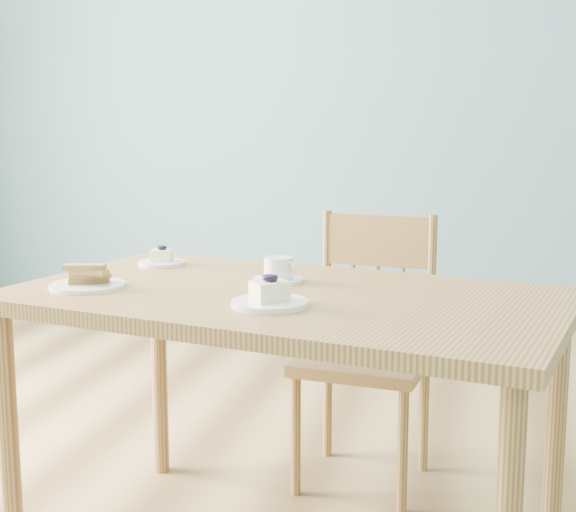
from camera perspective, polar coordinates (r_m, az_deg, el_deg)
The scene contains 7 objects.
room at distance 2.23m, azimuth -5.29°, elevation 15.00°, with size 5.01×5.01×2.71m.
dining_table at distance 1.99m, azimuth -0.17°, elevation -4.61°, with size 1.47×1.03×0.72m.
dining_chair at distance 2.56m, azimuth 5.61°, elevation -6.46°, with size 0.43×0.41×0.85m.
cheesecake_plate_near at distance 1.82m, azimuth -1.32°, elevation -3.00°, with size 0.18×0.18×0.07m.
cheesecake_plate_far at distance 2.38m, azimuth -8.96°, elevation -0.27°, with size 0.14×0.14×0.06m.
coffee_cup at distance 2.10m, azimuth -0.67°, elevation -1.11°, with size 0.13×0.13×0.07m.
biscotti_plate at distance 2.09m, azimuth -14.08°, elevation -1.69°, with size 0.19×0.19×0.06m.
Camera 1 is at (0.72, -2.10, 1.13)m, focal length 50.00 mm.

